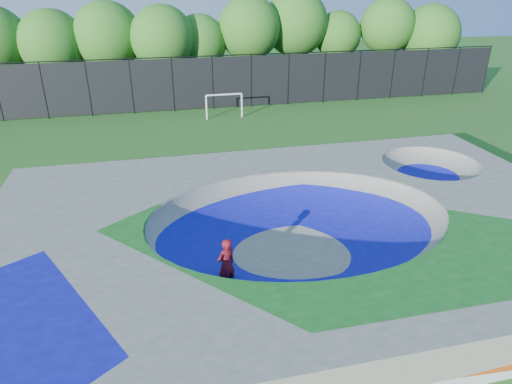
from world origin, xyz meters
TOP-DOWN VIEW (x-y plane):
  - ground at (0.00, 0.00)m, footprint 120.00×120.00m
  - skate_deck at (0.00, 0.00)m, footprint 22.00×14.00m
  - skater at (-2.97, -1.70)m, footprint 0.80×0.71m
  - skateboard at (-2.97, -1.70)m, footprint 0.80×0.51m
  - soccer_goal at (0.38, 18.23)m, footprint 2.69×0.12m
  - fence at (0.00, 21.00)m, footprint 48.09×0.09m
  - treeline at (-2.16, 26.08)m, footprint 51.46×7.78m

SIDE VIEW (x-z plane):
  - ground at x=0.00m, z-range 0.00..0.00m
  - skateboard at x=-2.97m, z-range 0.00..0.05m
  - skate_deck at x=0.00m, z-range 0.00..1.50m
  - skater at x=-2.97m, z-range 0.00..1.83m
  - soccer_goal at x=0.38m, z-range 0.34..2.11m
  - fence at x=0.00m, z-range 0.08..4.12m
  - treeline at x=-2.16m, z-range 0.73..9.19m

